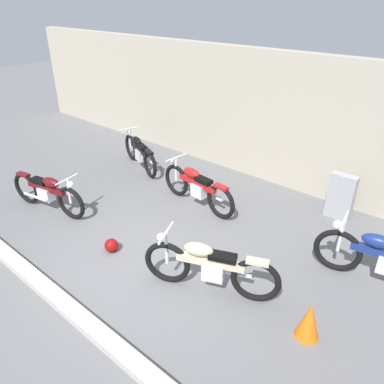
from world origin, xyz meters
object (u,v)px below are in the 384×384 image
(motorcycle_maroon, at_px, (48,192))
(motorcycle_red, at_px, (197,187))
(motorcycle_black, at_px, (140,152))
(stone_marker, at_px, (341,197))
(helmet, at_px, (111,245))
(traffic_cone, at_px, (309,321))
(motorcycle_cream, at_px, (209,266))

(motorcycle_maroon, height_order, motorcycle_red, motorcycle_red)
(motorcycle_red, xyz_separation_m, motorcycle_black, (-2.35, 0.54, -0.02))
(stone_marker, height_order, helmet, stone_marker)
(traffic_cone, bearing_deg, helmet, -171.58)
(stone_marker, distance_m, motorcycle_maroon, 5.88)
(traffic_cone, xyz_separation_m, motorcycle_maroon, (-5.48, -0.44, 0.15))
(motorcycle_maroon, bearing_deg, motorcycle_black, 82.75)
(helmet, distance_m, motorcycle_cream, 1.95)
(helmet, bearing_deg, motorcycle_red, 87.35)
(traffic_cone, height_order, motorcycle_cream, motorcycle_cream)
(traffic_cone, xyz_separation_m, motorcycle_red, (-3.31, 1.70, 0.17))
(traffic_cone, bearing_deg, motorcycle_red, 152.85)
(motorcycle_maroon, bearing_deg, stone_marker, 26.77)
(motorcycle_red, bearing_deg, motorcycle_cream, 139.94)
(motorcycle_red, relative_size, motorcycle_black, 1.09)
(stone_marker, bearing_deg, traffic_cone, -75.08)
(motorcycle_black, bearing_deg, motorcycle_cream, 170.33)
(helmet, bearing_deg, stone_marker, 55.02)
(stone_marker, bearing_deg, motorcycle_red, -149.24)
(stone_marker, xyz_separation_m, helmet, (-2.57, -3.67, -0.35))
(stone_marker, bearing_deg, motorcycle_black, -169.11)
(motorcycle_red, height_order, motorcycle_cream, motorcycle_cream)
(stone_marker, height_order, motorcycle_cream, stone_marker)
(helmet, height_order, traffic_cone, traffic_cone)
(stone_marker, bearing_deg, motorcycle_cream, -101.56)
(motorcycle_red, bearing_deg, motorcycle_maroon, 50.69)
(traffic_cone, height_order, motorcycle_maroon, motorcycle_maroon)
(stone_marker, height_order, motorcycle_black, stone_marker)
(helmet, height_order, motorcycle_cream, motorcycle_cream)
(helmet, xyz_separation_m, traffic_cone, (3.41, 0.51, 0.15))
(helmet, bearing_deg, motorcycle_black, 129.33)
(traffic_cone, relative_size, motorcycle_red, 0.27)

